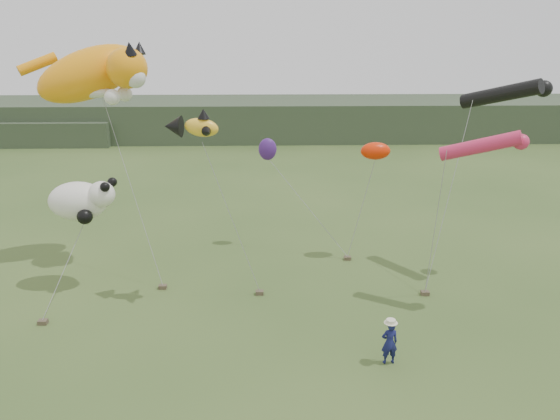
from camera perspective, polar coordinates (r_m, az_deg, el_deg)
The scene contains 9 objects.
ground at distance 19.70m, azimuth 3.97°, elevation -15.20°, with size 120.00×120.00×0.00m, color #385123.
headland at distance 61.79m, azimuth -2.88°, elevation 9.48°, with size 90.00×13.00×4.00m.
festival_attendant at distance 19.37m, azimuth 11.37°, elevation -13.43°, with size 0.57×0.38×1.57m, color #14184D.
sandbag_anchors at distance 24.28m, azimuth -2.70°, elevation -8.23°, with size 15.93×6.34×0.18m.
cat_kite at distance 27.30m, azimuth -18.56°, elevation 13.39°, with size 6.53×3.98×3.73m.
fish_kite at distance 21.82m, azimuth -9.28°, elevation 8.62°, with size 2.28×1.51×1.16m.
tube_kites at distance 24.81m, azimuth 22.10°, elevation 9.55°, with size 5.48×5.99×3.10m.
panda_kite at distance 25.02m, azimuth -20.00°, elevation 0.95°, with size 2.98×1.93×1.85m.
misc_kites at distance 27.22m, azimuth 5.40°, elevation 6.24°, with size 6.38×2.59×1.24m.
Camera 1 is at (-1.78, -16.47, 10.67)m, focal length 35.00 mm.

